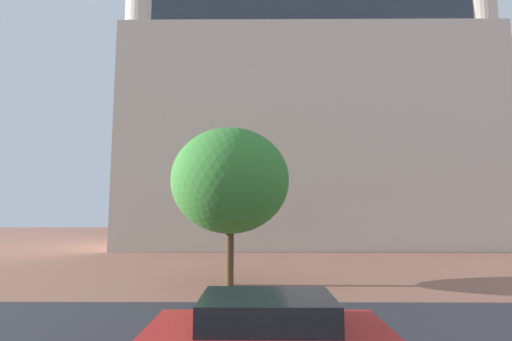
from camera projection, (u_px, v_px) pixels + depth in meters
ground_plane at (264, 332)px, 8.70m from camera, size 120.00×120.00×0.00m
landmark_building at (300, 121)px, 32.21m from camera, size 29.57×11.25×37.77m
car_red at (267, 339)px, 6.27m from camera, size 4.05×2.07×1.39m
tree_curb_far at (230, 181)px, 14.71m from camera, size 4.67×4.67×6.17m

